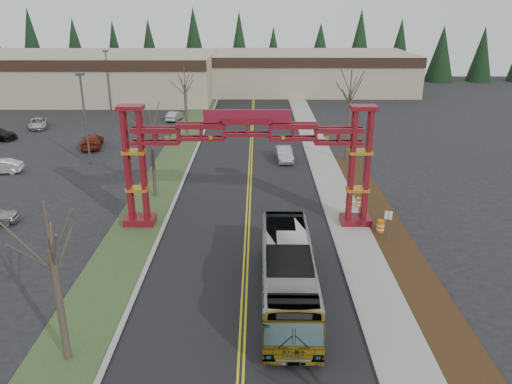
{
  "coord_description": "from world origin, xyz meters",
  "views": [
    {
      "loc": [
        0.75,
        -15.93,
        15.36
      ],
      "look_at": [
        0.64,
        15.1,
        3.66
      ],
      "focal_mm": 35.0,
      "sensor_mm": 36.0,
      "label": 1
    }
  ],
  "objects_px": {
    "gateway_arch": "(247,147)",
    "light_pole_far": "(108,76)",
    "parked_car_near_b": "(0,167)",
    "parked_car_mid_a": "(92,141)",
    "retail_building_west": "(81,76)",
    "bare_tree_median_near": "(51,251)",
    "bare_tree_median_mid": "(151,134)",
    "light_pole_near": "(84,113)",
    "street_sign": "(388,220)",
    "transit_bus": "(288,274)",
    "barrel_north": "(358,203)",
    "bare_tree_right_far": "(350,94)",
    "retail_building_east": "(307,71)",
    "bare_tree_median_far": "(185,86)",
    "barrel_south": "(380,227)",
    "silver_sedan": "(284,154)",
    "parked_car_far_a": "(174,116)",
    "parked_car_far_b": "(38,123)",
    "barrel_mid": "(362,213)"
  },
  "relations": [
    {
      "from": "barrel_mid",
      "to": "retail_building_west",
      "type": "bearing_deg",
      "value": 126.11
    },
    {
      "from": "retail_building_east",
      "to": "bare_tree_right_far",
      "type": "xyz_separation_m",
      "value": [
        0.0,
        -45.75,
        3.46
      ]
    },
    {
      "from": "retail_building_west",
      "to": "parked_car_far_a",
      "type": "xyz_separation_m",
      "value": [
        19.0,
        -18.51,
        -3.11
      ]
    },
    {
      "from": "light_pole_near",
      "to": "barrel_mid",
      "type": "xyz_separation_m",
      "value": [
        25.02,
        -13.76,
        -4.81
      ]
    },
    {
      "from": "gateway_arch",
      "to": "retail_building_east",
      "type": "bearing_deg",
      "value": 80.83
    },
    {
      "from": "gateway_arch",
      "to": "bare_tree_median_near",
      "type": "relative_size",
      "value": 2.32
    },
    {
      "from": "silver_sedan",
      "to": "barrel_mid",
      "type": "relative_size",
      "value": 4.25
    },
    {
      "from": "bare_tree_median_far",
      "to": "light_pole_far",
      "type": "distance_m",
      "value": 21.65
    },
    {
      "from": "retail_building_west",
      "to": "light_pole_far",
      "type": "xyz_separation_m",
      "value": [
        8.02,
        -11.15,
        1.42
      ]
    },
    {
      "from": "bare_tree_median_mid",
      "to": "bare_tree_right_far",
      "type": "distance_m",
      "value": 20.83
    },
    {
      "from": "bare_tree_median_mid",
      "to": "light_pole_far",
      "type": "relative_size",
      "value": 0.83
    },
    {
      "from": "barrel_south",
      "to": "barrel_north",
      "type": "height_order",
      "value": "barrel_south"
    },
    {
      "from": "transit_bus",
      "to": "parked_car_near_b",
      "type": "xyz_separation_m",
      "value": [
        -26.54,
        22.0,
        -0.97
      ]
    },
    {
      "from": "bare_tree_median_mid",
      "to": "light_pole_near",
      "type": "xyz_separation_m",
      "value": [
        -8.36,
        8.87,
        -0.09
      ]
    },
    {
      "from": "bare_tree_median_far",
      "to": "light_pole_far",
      "type": "height_order",
      "value": "light_pole_far"
    },
    {
      "from": "light_pole_near",
      "to": "silver_sedan",
      "type": "bearing_deg",
      "value": 4.45
    },
    {
      "from": "parked_car_mid_a",
      "to": "bare_tree_right_far",
      "type": "xyz_separation_m",
      "value": [
        28.18,
        -5.03,
        6.22
      ]
    },
    {
      "from": "retail_building_west",
      "to": "light_pole_near",
      "type": "height_order",
      "value": "light_pole_near"
    },
    {
      "from": "gateway_arch",
      "to": "street_sign",
      "type": "height_order",
      "value": "gateway_arch"
    },
    {
      "from": "retail_building_west",
      "to": "bare_tree_median_near",
      "type": "xyz_separation_m",
      "value": [
        22.0,
        -69.06,
        1.81
      ]
    },
    {
      "from": "bare_tree_median_far",
      "to": "street_sign",
      "type": "distance_m",
      "value": 34.29
    },
    {
      "from": "retail_building_west",
      "to": "silver_sedan",
      "type": "relative_size",
      "value": 10.47
    },
    {
      "from": "parked_car_far_b",
      "to": "bare_tree_median_mid",
      "type": "bearing_deg",
      "value": -69.28
    },
    {
      "from": "retail_building_east",
      "to": "barrel_south",
      "type": "height_order",
      "value": "retail_building_east"
    },
    {
      "from": "parked_car_near_b",
      "to": "parked_car_mid_a",
      "type": "xyz_separation_m",
      "value": [
        5.98,
        9.35,
        0.09
      ]
    },
    {
      "from": "parked_car_far_b",
      "to": "street_sign",
      "type": "distance_m",
      "value": 50.69
    },
    {
      "from": "parked_car_far_b",
      "to": "silver_sedan",
      "type": "bearing_deg",
      "value": -43.02
    },
    {
      "from": "bare_tree_median_near",
      "to": "barrel_mid",
      "type": "xyz_separation_m",
      "value": [
        16.67,
        16.05,
        -5.06
      ]
    },
    {
      "from": "retail_building_east",
      "to": "bare_tree_median_far",
      "type": "bearing_deg",
      "value": -116.79
    },
    {
      "from": "parked_car_near_b",
      "to": "bare_tree_median_mid",
      "type": "height_order",
      "value": "bare_tree_median_mid"
    },
    {
      "from": "retail_building_east",
      "to": "bare_tree_median_far",
      "type": "distance_m",
      "value": 40.03
    },
    {
      "from": "barrel_mid",
      "to": "parked_car_far_a",
      "type": "bearing_deg",
      "value": 119.68
    },
    {
      "from": "retail_building_east",
      "to": "bare_tree_median_mid",
      "type": "distance_m",
      "value": 58.96
    },
    {
      "from": "parked_car_mid_a",
      "to": "bare_tree_median_far",
      "type": "distance_m",
      "value": 12.63
    },
    {
      "from": "retail_building_west",
      "to": "retail_building_east",
      "type": "bearing_deg",
      "value": 11.31
    },
    {
      "from": "street_sign",
      "to": "light_pole_far",
      "type": "bearing_deg",
      "value": 124.81
    },
    {
      "from": "retail_building_east",
      "to": "barrel_north",
      "type": "height_order",
      "value": "retail_building_east"
    },
    {
      "from": "bare_tree_median_mid",
      "to": "barrel_north",
      "type": "relative_size",
      "value": 8.39
    },
    {
      "from": "parked_car_mid_a",
      "to": "retail_building_west",
      "type": "bearing_deg",
      "value": -80.61
    },
    {
      "from": "parked_car_mid_a",
      "to": "parked_car_far_a",
      "type": "bearing_deg",
      "value": -127.25
    },
    {
      "from": "light_pole_far",
      "to": "street_sign",
      "type": "distance_m",
      "value": 55.55
    },
    {
      "from": "parked_car_far_a",
      "to": "barrel_south",
      "type": "xyz_separation_m",
      "value": [
        20.51,
        -36.98,
        -0.15
      ]
    },
    {
      "from": "retail_building_west",
      "to": "barrel_north",
      "type": "relative_size",
      "value": 52.08
    },
    {
      "from": "transit_bus",
      "to": "silver_sedan",
      "type": "xyz_separation_m",
      "value": [
        1.11,
        26.38,
        -0.91
      ]
    },
    {
      "from": "parked_car_far_a",
      "to": "light_pole_far",
      "type": "distance_m",
      "value": 13.97
    },
    {
      "from": "light_pole_far",
      "to": "barrel_north",
      "type": "distance_m",
      "value": 50.42
    },
    {
      "from": "gateway_arch",
      "to": "bare_tree_median_far",
      "type": "height_order",
      "value": "gateway_arch"
    },
    {
      "from": "transit_bus",
      "to": "street_sign",
      "type": "height_order",
      "value": "transit_bus"
    },
    {
      "from": "parked_car_near_b",
      "to": "barrel_south",
      "type": "distance_m",
      "value": 36.24
    },
    {
      "from": "gateway_arch",
      "to": "light_pole_far",
      "type": "relative_size",
      "value": 2.03
    }
  ]
}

